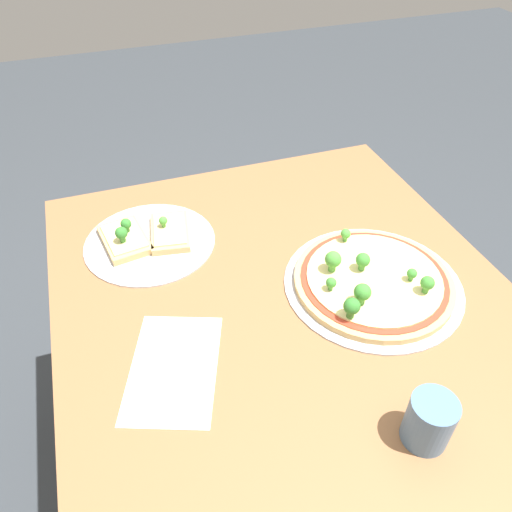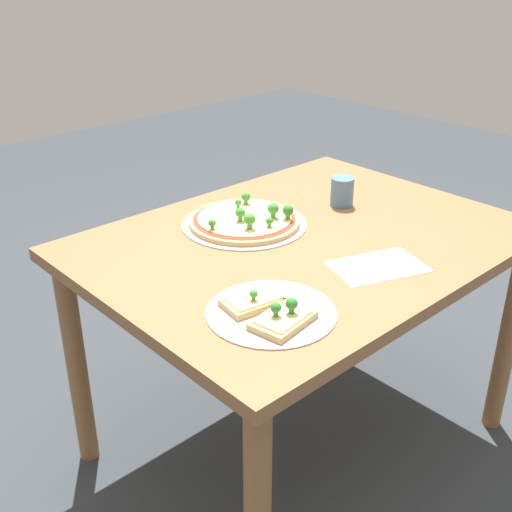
% 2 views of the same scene
% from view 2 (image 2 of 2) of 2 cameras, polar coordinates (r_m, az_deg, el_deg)
% --- Properties ---
extents(ground_plane, '(8.00, 8.00, 0.00)m').
position_cam_2_polar(ground_plane, '(2.24, 3.64, -15.86)').
color(ground_plane, '#33383D').
extents(dining_table, '(1.22, 0.92, 0.74)m').
position_cam_2_polar(dining_table, '(1.87, 4.20, -0.89)').
color(dining_table, brown).
rests_on(dining_table, ground_plane).
extents(pizza_tray_whole, '(0.37, 0.37, 0.07)m').
position_cam_2_polar(pizza_tray_whole, '(1.90, -0.95, 3.18)').
color(pizza_tray_whole, '#B7B7BC').
rests_on(pizza_tray_whole, dining_table).
extents(pizza_tray_slice, '(0.30, 0.30, 0.06)m').
position_cam_2_polar(pizza_tray_slice, '(1.45, 1.27, -4.90)').
color(pizza_tray_slice, '#B7B7BC').
rests_on(pizza_tray_slice, dining_table).
extents(drinking_cup, '(0.07, 0.07, 0.09)m').
position_cam_2_polar(drinking_cup, '(2.05, 7.66, 5.69)').
color(drinking_cup, '#4C7099').
rests_on(drinking_cup, dining_table).
extents(paper_menu, '(0.28, 0.23, 0.00)m').
position_cam_2_polar(paper_menu, '(1.69, 10.76, -0.91)').
color(paper_menu, white).
rests_on(paper_menu, dining_table).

